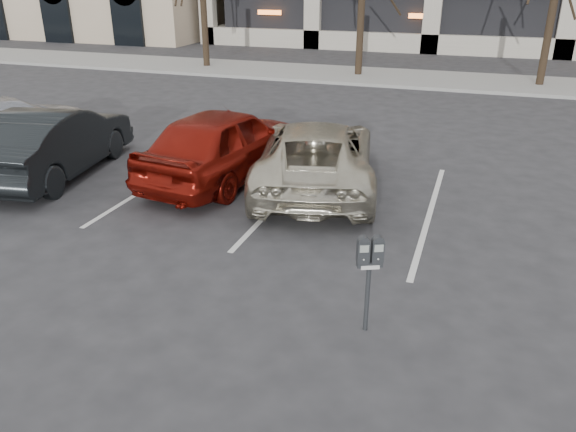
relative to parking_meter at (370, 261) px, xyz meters
name	(u,v)px	position (x,y,z in m)	size (l,w,h in m)	color
ground	(321,258)	(-1.04, 1.62, -0.96)	(140.00, 140.00, 0.00)	#28282B
sidewalk	(431,80)	(-1.04, 17.62, -0.90)	(80.00, 4.00, 0.12)	gray
stall_lines	(285,195)	(-2.44, 3.92, -0.95)	(16.90, 5.20, 0.00)	silver
parking_meter	(370,261)	(0.00, 0.00, 0.00)	(0.34, 0.24, 1.25)	black
suv_silver	(316,155)	(-2.02, 4.62, -0.28)	(3.33, 5.26, 1.36)	beige
car_red	(224,143)	(-3.98, 4.48, -0.19)	(1.82, 4.52, 1.54)	maroon
car_dark	(54,141)	(-7.52, 3.51, -0.23)	(1.55, 4.45, 1.47)	black
car_silver	(7,122)	(-10.14, 4.88, -0.34)	(1.74, 4.29, 1.24)	#B5B7BD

